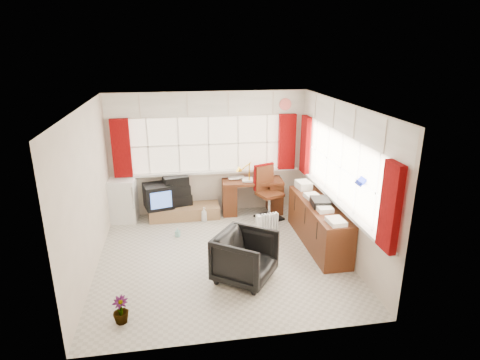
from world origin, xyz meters
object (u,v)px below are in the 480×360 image
at_px(desk, 252,194).
at_px(crt_tv, 158,196).
at_px(office_chair, 245,257).
at_px(task_chair, 266,190).
at_px(tv_bench, 185,212).
at_px(desk_lamp, 249,168).
at_px(radiator, 268,230).
at_px(mini_fridge, 123,200).
at_px(credenza, 318,223).

distance_m(desk, crt_tv, 1.92).
distance_m(desk, office_chair, 2.59).
bearing_deg(task_chair, desk, 127.43).
xyz_separation_m(desk, office_chair, (-0.60, -2.52, -0.03)).
bearing_deg(desk, tv_bench, -176.75).
height_order(desk_lamp, crt_tv, desk_lamp).
distance_m(desk, tv_bench, 1.44).
distance_m(office_chair, radiator, 1.30).
bearing_deg(mini_fridge, radiator, -27.83).
xyz_separation_m(radiator, mini_fridge, (-2.63, 1.39, 0.21)).
height_order(credenza, tv_bench, credenza).
bearing_deg(task_chair, credenza, -63.89).
height_order(office_chair, credenza, credenza).
height_order(desk, radiator, desk).
height_order(desk_lamp, task_chair, desk_lamp).
bearing_deg(mini_fridge, credenza, -24.74).
distance_m(task_chair, office_chair, 2.38).
bearing_deg(crt_tv, office_chair, -61.81).
height_order(office_chair, crt_tv, office_chair).
bearing_deg(desk_lamp, radiator, -84.79).
relative_size(desk, mini_fridge, 1.48).
distance_m(desk_lamp, tv_bench, 1.59).
xyz_separation_m(desk, task_chair, (0.23, -0.31, 0.19)).
distance_m(desk_lamp, crt_tv, 1.90).
xyz_separation_m(radiator, credenza, (0.84, -0.21, 0.17)).
bearing_deg(desk_lamp, tv_bench, 177.43).
bearing_deg(credenza, desk_lamp, 123.23).
xyz_separation_m(office_chair, mini_fridge, (-2.01, 2.52, 0.06)).
bearing_deg(mini_fridge, tv_bench, -3.83).
bearing_deg(office_chair, task_chair, 14.88).
relative_size(desk_lamp, mini_fridge, 0.48).
bearing_deg(desk, mini_fridge, -179.99).
xyz_separation_m(desk_lamp, crt_tv, (-1.83, 0.08, -0.51)).
distance_m(desk_lamp, mini_fridge, 2.58).
xyz_separation_m(desk, mini_fridge, (-2.60, -0.00, 0.03)).
bearing_deg(radiator, office_chair, -118.71).
distance_m(desk_lamp, radiator, 1.48).
bearing_deg(tv_bench, desk, 3.25).
height_order(office_chair, radiator, office_chair).
relative_size(task_chair, crt_tv, 1.73).
distance_m(credenza, tv_bench, 2.75).
distance_m(desk, credenza, 1.82).
relative_size(office_chair, crt_tv, 1.27).
xyz_separation_m(desk_lamp, credenza, (0.96, -1.46, -0.61)).
relative_size(desk, office_chair, 1.57).
relative_size(desk, tv_bench, 0.91).
relative_size(credenza, tv_bench, 1.43).
bearing_deg(desk_lamp, task_chair, -27.27).
bearing_deg(credenza, crt_tv, 151.06).
bearing_deg(office_chair, crt_tv, 63.60).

